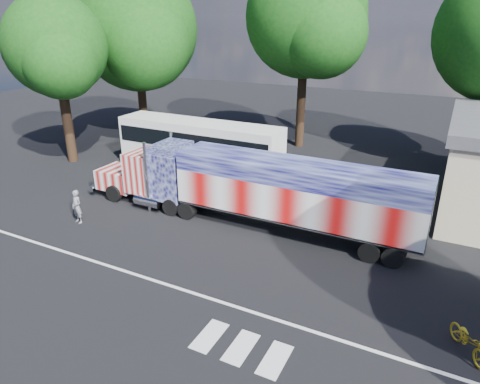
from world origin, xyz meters
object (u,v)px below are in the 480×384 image
at_px(semi_truck, 252,187).
at_px(tree_n_mid, 307,18).
at_px(coach_bus, 199,146).
at_px(woman, 77,207).
at_px(tree_nw_a, 137,30).
at_px(tree_w_a, 57,47).
at_px(bicycle, 469,341).

relative_size(semi_truck, tree_n_mid, 1.28).
distance_m(semi_truck, coach_bus, 9.11).
bearing_deg(tree_n_mid, woman, -106.36).
xyz_separation_m(tree_nw_a, tree_w_a, (-0.83, -7.53, -0.91)).
bearing_deg(tree_nw_a, bicycle, -32.23).
bearing_deg(woman, tree_nw_a, 127.10).
bearing_deg(semi_truck, coach_bus, 139.05).
relative_size(coach_bus, tree_w_a, 1.02).
bearing_deg(coach_bus, semi_truck, -40.95).
height_order(semi_truck, coach_bus, semi_truck).
height_order(semi_truck, tree_w_a, tree_w_a).
relative_size(bicycle, tree_nw_a, 0.13).
relative_size(coach_bus, tree_nw_a, 0.85).
bearing_deg(tree_n_mid, tree_w_a, -140.03).
relative_size(semi_truck, woman, 10.34).
height_order(coach_bus, tree_n_mid, tree_n_mid).
distance_m(woman, bicycle, 18.36).
xyz_separation_m(semi_truck, bicycle, (10.13, -5.25, -1.55)).
xyz_separation_m(tree_nw_a, tree_n_mid, (12.92, 4.00, 0.92)).
bearing_deg(tree_nw_a, semi_truck, -35.13).
bearing_deg(coach_bus, tree_n_mid, 64.60).
xyz_separation_m(woman, tree_w_a, (-8.20, 7.38, 7.22)).
relative_size(bicycle, tree_n_mid, 0.13).
relative_size(woman, tree_w_a, 0.15).
bearing_deg(semi_truck, bicycle, -27.39).
xyz_separation_m(bicycle, tree_w_a, (-26.51, 8.66, 7.63)).
bearing_deg(tree_w_a, woman, -41.98).
bearing_deg(tree_nw_a, tree_n_mid, 17.20).
relative_size(coach_bus, woman, 6.59).
bearing_deg(woman, tree_n_mid, 84.44).
height_order(semi_truck, bicycle, semi_truck).
bearing_deg(tree_n_mid, bicycle, -57.71).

